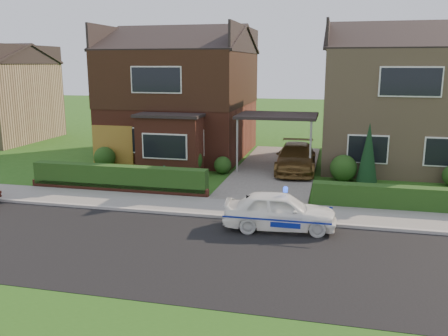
% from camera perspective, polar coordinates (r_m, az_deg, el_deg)
% --- Properties ---
extents(ground, '(120.00, 120.00, 0.00)m').
position_cam_1_polar(ground, '(13.28, 0.33, -10.43)').
color(ground, '#235015').
rests_on(ground, ground).
extents(road, '(60.00, 6.00, 0.02)m').
position_cam_1_polar(road, '(13.28, 0.33, -10.43)').
color(road, black).
rests_on(road, ground).
extents(kerb, '(60.00, 0.16, 0.12)m').
position_cam_1_polar(kerb, '(16.05, 2.78, -6.10)').
color(kerb, '#9E9993').
rests_on(kerb, ground).
extents(sidewalk, '(60.00, 2.00, 0.10)m').
position_cam_1_polar(sidewalk, '(17.04, 3.43, -5.03)').
color(sidewalk, slate).
rests_on(sidewalk, ground).
extents(driveway, '(3.80, 12.00, 0.12)m').
position_cam_1_polar(driveway, '(23.64, 6.30, -0.09)').
color(driveway, '#666059').
rests_on(driveway, ground).
extents(house_left, '(7.50, 9.53, 7.25)m').
position_cam_1_polar(house_left, '(27.23, -5.06, 9.55)').
color(house_left, brown).
rests_on(house_left, ground).
extents(house_right, '(7.50, 8.06, 7.25)m').
position_cam_1_polar(house_right, '(26.14, 20.19, 8.41)').
color(house_right, '#9E8260').
rests_on(house_right, ground).
extents(carport_link, '(3.80, 3.00, 2.77)m').
position_cam_1_polar(carport_link, '(23.18, 6.44, 6.16)').
color(carport_link, black).
rests_on(carport_link, ground).
extents(garage_door, '(2.20, 0.10, 2.10)m').
position_cam_1_polar(garage_door, '(24.83, -13.22, 2.58)').
color(garage_door, olive).
rests_on(garage_door, ground).
extents(dwarf_wall, '(7.70, 0.25, 0.36)m').
position_cam_1_polar(dwarf_wall, '(19.86, -12.69, -2.40)').
color(dwarf_wall, brown).
rests_on(dwarf_wall, ground).
extents(hedge_left, '(7.50, 0.55, 0.90)m').
position_cam_1_polar(hedge_left, '(20.03, -12.48, -2.79)').
color(hedge_left, black).
rests_on(hedge_left, ground).
extents(hedge_right, '(7.50, 0.55, 0.80)m').
position_cam_1_polar(hedge_right, '(18.29, 22.41, -4.92)').
color(hedge_right, black).
rests_on(hedge_right, ground).
extents(shrub_left_far, '(1.08, 1.08, 1.08)m').
position_cam_1_polar(shrub_left_far, '(24.63, -14.16, 1.25)').
color(shrub_left_far, black).
rests_on(shrub_left_far, ground).
extents(shrub_left_mid, '(1.32, 1.32, 1.32)m').
position_cam_1_polar(shrub_left_mid, '(22.72, -4.26, 0.98)').
color(shrub_left_mid, black).
rests_on(shrub_left_mid, ground).
extents(shrub_left_near, '(0.84, 0.84, 0.84)m').
position_cam_1_polar(shrub_left_near, '(22.63, -0.16, 0.35)').
color(shrub_left_near, black).
rests_on(shrub_left_near, ground).
extents(shrub_right_near, '(1.20, 1.20, 1.20)m').
position_cam_1_polar(shrub_right_near, '(21.81, 14.18, -0.01)').
color(shrub_right_near, black).
rests_on(shrub_right_near, ground).
extents(conifer_a, '(0.90, 0.90, 2.60)m').
position_cam_1_polar(conifer_a, '(21.53, 16.94, 1.57)').
color(conifer_a, black).
rests_on(conifer_a, ground).
extents(police_car, '(3.27, 3.68, 1.37)m').
position_cam_1_polar(police_car, '(15.11, 6.71, -5.19)').
color(police_car, white).
rests_on(police_car, ground).
extents(driveway_car, '(2.01, 4.57, 1.30)m').
position_cam_1_polar(driveway_car, '(22.85, 8.65, 1.22)').
color(driveway_car, brown).
rests_on(driveway_car, driveway).
extents(potted_plant_a, '(0.50, 0.42, 0.80)m').
position_cam_1_polar(potted_plant_a, '(20.80, -7.20, -0.90)').
color(potted_plant_a, gray).
rests_on(potted_plant_a, ground).
extents(potted_plant_b, '(0.57, 0.55, 0.81)m').
position_cam_1_polar(potted_plant_b, '(22.43, -3.95, 0.17)').
color(potted_plant_b, gray).
rests_on(potted_plant_b, ground).
extents(potted_plant_c, '(0.63, 0.63, 0.85)m').
position_cam_1_polar(potted_plant_c, '(20.69, -12.09, -1.07)').
color(potted_plant_c, gray).
rests_on(potted_plant_c, ground).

